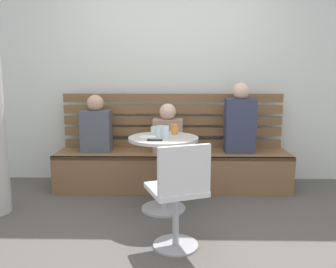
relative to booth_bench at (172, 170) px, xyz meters
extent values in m
plane|color=#514C47|center=(0.00, -1.20, -0.22)|extent=(8.00, 8.00, 0.00)
cube|color=silver|center=(0.00, 0.44, 1.23)|extent=(5.20, 0.10, 2.90)
cube|color=brown|center=(0.00, 0.00, 0.00)|extent=(2.70, 0.52, 0.44)
cube|color=brown|center=(0.00, -0.24, 0.20)|extent=(2.70, 0.04, 0.04)
cube|color=brown|center=(0.00, 0.24, 0.27)|extent=(2.65, 0.04, 0.10)
cube|color=brown|center=(0.00, 0.24, 0.42)|extent=(2.65, 0.04, 0.10)
cube|color=brown|center=(0.00, 0.24, 0.56)|extent=(2.65, 0.04, 0.10)
cube|color=brown|center=(0.00, 0.24, 0.69)|extent=(2.65, 0.04, 0.10)
cube|color=brown|center=(0.00, 0.24, 0.83)|extent=(2.65, 0.04, 0.10)
cylinder|color=#ADADB2|center=(-0.08, -0.66, -0.21)|extent=(0.44, 0.44, 0.02)
cylinder|color=#ADADB2|center=(-0.08, -0.66, 0.15)|extent=(0.07, 0.07, 0.69)
cylinder|color=#B7B2A8|center=(-0.08, -0.66, 0.50)|extent=(0.68, 0.68, 0.03)
cylinder|color=#ADADB2|center=(0.03, -1.41, -0.21)|extent=(0.36, 0.36, 0.02)
cylinder|color=#ADADB2|center=(0.03, -1.41, 0.00)|extent=(0.05, 0.05, 0.45)
cube|color=silver|center=(0.03, -1.41, 0.25)|extent=(0.52, 0.52, 0.04)
cube|color=silver|center=(0.09, -1.57, 0.45)|extent=(0.39, 0.18, 0.36)
cube|color=#333851|center=(0.78, 0.02, 0.53)|extent=(0.34, 0.22, 0.62)
sphere|color=#DBB293|center=(0.78, 0.02, 0.93)|extent=(0.19, 0.19, 0.19)
cube|color=#9E7F6B|center=(-0.06, 0.02, 0.41)|extent=(0.34, 0.22, 0.39)
sphere|color=#DBB293|center=(-0.06, 0.02, 0.69)|extent=(0.19, 0.19, 0.19)
cube|color=#4C515B|center=(-0.89, 0.04, 0.46)|extent=(0.34, 0.22, 0.48)
sphere|color=tan|center=(-0.89, 0.04, 0.79)|extent=(0.19, 0.19, 0.19)
cylinder|color=orange|center=(0.02, -0.48, 0.57)|extent=(0.07, 0.07, 0.10)
cylinder|color=silver|center=(-0.06, -0.72, 0.58)|extent=(0.07, 0.07, 0.12)
cylinder|color=silver|center=(-0.18, -0.52, 0.56)|extent=(0.08, 0.08, 0.08)
cylinder|color=white|center=(-0.12, -0.63, 0.57)|extent=(0.07, 0.07, 0.11)
cylinder|color=white|center=(-0.24, -0.69, 0.52)|extent=(0.17, 0.17, 0.01)
cube|color=black|center=(-0.16, -0.82, 0.52)|extent=(0.14, 0.07, 0.01)
camera|label=1|loc=(0.02, -4.01, 1.14)|focal=37.71mm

